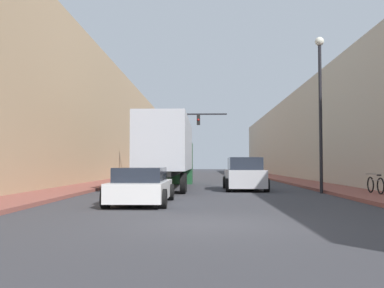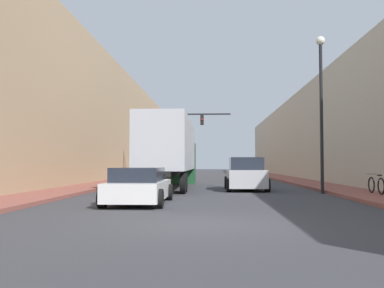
{
  "view_description": "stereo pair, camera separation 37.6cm",
  "coord_description": "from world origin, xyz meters",
  "px_view_note": "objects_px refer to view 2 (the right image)",
  "views": [
    {
      "loc": [
        -0.07,
        -10.34,
        1.46
      ],
      "look_at": [
        -0.67,
        10.0,
        2.39
      ],
      "focal_mm": 40.0,
      "sensor_mm": 36.0,
      "label": 1
    },
    {
      "loc": [
        0.31,
        -10.32,
        1.46
      ],
      "look_at": [
        -0.67,
        10.0,
        2.39
      ],
      "focal_mm": 40.0,
      "sensor_mm": 36.0,
      "label": 2
    }
  ],
  "objects_px": {
    "suv_car": "(245,175)",
    "traffic_signal_gantry": "(167,131)",
    "semi_truck": "(171,150)",
    "street_lamp": "(321,94)",
    "parked_bicycle": "(376,185)",
    "sedan_car": "(139,186)"
  },
  "relations": [
    {
      "from": "sedan_car",
      "to": "street_lamp",
      "type": "height_order",
      "value": "street_lamp"
    },
    {
      "from": "sedan_car",
      "to": "traffic_signal_gantry",
      "type": "bearing_deg",
      "value": 93.54
    },
    {
      "from": "semi_truck",
      "to": "suv_car",
      "type": "distance_m",
      "value": 5.07
    },
    {
      "from": "suv_car",
      "to": "traffic_signal_gantry",
      "type": "xyz_separation_m",
      "value": [
        -5.85,
        14.05,
        3.47
      ]
    },
    {
      "from": "traffic_signal_gantry",
      "to": "street_lamp",
      "type": "distance_m",
      "value": 19.06
    },
    {
      "from": "semi_truck",
      "to": "street_lamp",
      "type": "relative_size",
      "value": 1.69
    },
    {
      "from": "semi_truck",
      "to": "traffic_signal_gantry",
      "type": "bearing_deg",
      "value": 97.29
    },
    {
      "from": "semi_truck",
      "to": "traffic_signal_gantry",
      "type": "height_order",
      "value": "traffic_signal_gantry"
    },
    {
      "from": "traffic_signal_gantry",
      "to": "street_lamp",
      "type": "bearing_deg",
      "value": -60.54
    },
    {
      "from": "traffic_signal_gantry",
      "to": "parked_bicycle",
      "type": "bearing_deg",
      "value": -59.38
    },
    {
      "from": "parked_bicycle",
      "to": "semi_truck",
      "type": "bearing_deg",
      "value": 144.14
    },
    {
      "from": "traffic_signal_gantry",
      "to": "street_lamp",
      "type": "relative_size",
      "value": 0.99
    },
    {
      "from": "traffic_signal_gantry",
      "to": "sedan_car",
      "type": "bearing_deg",
      "value": -86.46
    },
    {
      "from": "street_lamp",
      "to": "parked_bicycle",
      "type": "distance_m",
      "value": 5.16
    },
    {
      "from": "semi_truck",
      "to": "traffic_signal_gantry",
      "type": "distance_m",
      "value": 12.11
    },
    {
      "from": "semi_truck",
      "to": "street_lamp",
      "type": "distance_m",
      "value": 9.54
    },
    {
      "from": "semi_truck",
      "to": "suv_car",
      "type": "height_order",
      "value": "semi_truck"
    },
    {
      "from": "street_lamp",
      "to": "semi_truck",
      "type": "bearing_deg",
      "value": 148.85
    },
    {
      "from": "sedan_car",
      "to": "parked_bicycle",
      "type": "bearing_deg",
      "value": 19.56
    },
    {
      "from": "semi_truck",
      "to": "sedan_car",
      "type": "bearing_deg",
      "value": -90.75
    },
    {
      "from": "traffic_signal_gantry",
      "to": "parked_bicycle",
      "type": "xyz_separation_m",
      "value": [
        11.11,
        -18.78,
        -3.78
      ]
    },
    {
      "from": "traffic_signal_gantry",
      "to": "suv_car",
      "type": "bearing_deg",
      "value": -67.39
    }
  ]
}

